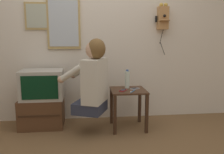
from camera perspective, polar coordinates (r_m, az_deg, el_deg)
ground_plane at (r=2.75m, az=-2.63°, el=-17.33°), size 14.00×14.00×0.00m
wall_back at (r=3.55m, az=-4.00°, el=10.18°), size 6.80×0.05×2.55m
side_table at (r=3.24m, az=3.93°, el=-5.16°), size 0.46×0.46×0.54m
person at (r=2.99m, az=-4.61°, el=-0.26°), size 0.64×0.58×0.94m
tv_stand at (r=3.47m, az=-16.48°, el=-8.19°), size 0.59×0.43×0.40m
television at (r=3.36m, az=-16.40°, el=-1.76°), size 0.56×0.40×0.40m
wall_phone_antique at (r=3.66m, az=12.14°, el=13.85°), size 0.19×0.19×0.75m
framed_picture at (r=3.58m, az=-17.38°, el=13.84°), size 0.36×0.03×0.38m
wall_mirror at (r=3.52m, az=-11.54°, el=12.49°), size 0.47×0.03×0.72m
cell_phone_held at (r=3.14m, az=2.68°, el=-3.20°), size 0.12×0.14×0.01m
cell_phone_spare at (r=3.24m, az=5.50°, el=-2.80°), size 0.14×0.12×0.01m
water_bottle at (r=3.28m, az=3.68°, el=-0.57°), size 0.07×0.07×0.26m
toothbrush at (r=3.08m, az=4.93°, el=-3.46°), size 0.09×0.15×0.02m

